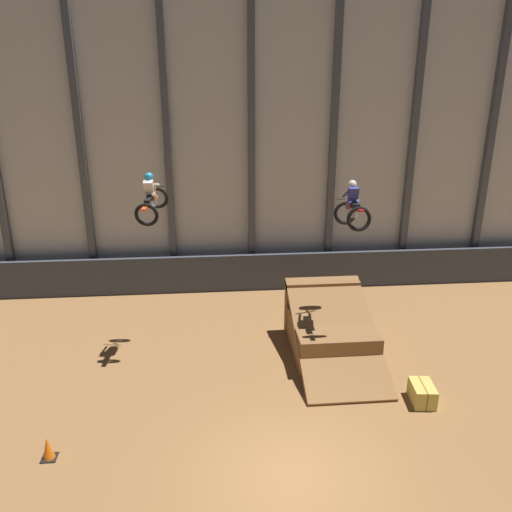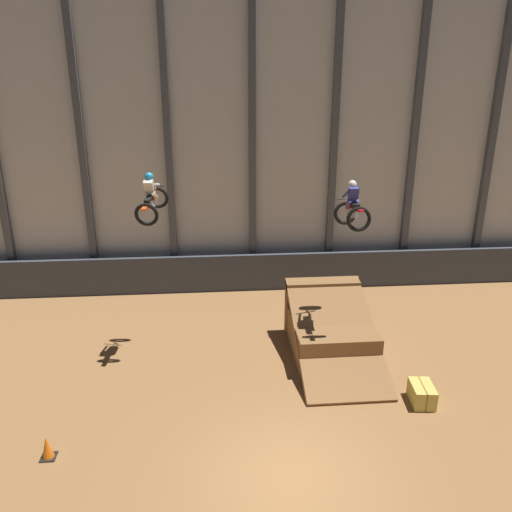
% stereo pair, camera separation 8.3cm
% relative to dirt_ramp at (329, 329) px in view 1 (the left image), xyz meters
% --- Properties ---
extents(ground_plane, '(60.00, 60.00, 0.00)m').
position_rel_dirt_ramp_xyz_m(ground_plane, '(-2.12, -5.71, -0.72)').
color(ground_plane, olive).
extents(arena_back_wall, '(32.00, 0.40, 11.61)m').
position_rel_dirt_ramp_xyz_m(arena_back_wall, '(-2.12, 6.02, 5.08)').
color(arena_back_wall, '#ADB2B7').
rests_on(arena_back_wall, ground_plane).
extents(lower_barrier, '(31.36, 0.20, 1.61)m').
position_rel_dirt_ramp_xyz_m(lower_barrier, '(-2.12, 5.31, 0.08)').
color(lower_barrier, '#383D47').
rests_on(lower_barrier, ground_plane).
extents(dirt_ramp, '(2.60, 4.67, 2.14)m').
position_rel_dirt_ramp_xyz_m(dirt_ramp, '(0.00, 0.00, 0.00)').
color(dirt_ramp, brown).
rests_on(dirt_ramp, ground_plane).
extents(rider_bike_left_air, '(0.95, 1.86, 1.55)m').
position_rel_dirt_ramp_xyz_m(rider_bike_left_air, '(-5.65, 0.60, 4.43)').
color(rider_bike_left_air, black).
extents(rider_bike_right_air, '(0.76, 1.75, 1.53)m').
position_rel_dirt_ramp_xyz_m(rider_bike_right_air, '(0.38, -0.46, 4.26)').
color(rider_bike_right_air, black).
extents(traffic_cone_near_ramp, '(0.36, 0.36, 0.58)m').
position_rel_dirt_ramp_xyz_m(traffic_cone_near_ramp, '(-7.87, -4.55, -0.44)').
color(traffic_cone_near_ramp, black).
rests_on(traffic_cone_near_ramp, ground_plane).
extents(hay_bale_trackside, '(0.70, 0.96, 0.57)m').
position_rel_dirt_ramp_xyz_m(hay_bale_trackside, '(1.94, -3.19, -0.44)').
color(hay_bale_trackside, '#CCB751').
rests_on(hay_bale_trackside, ground_plane).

